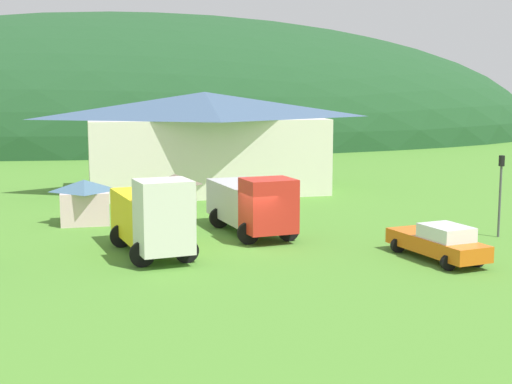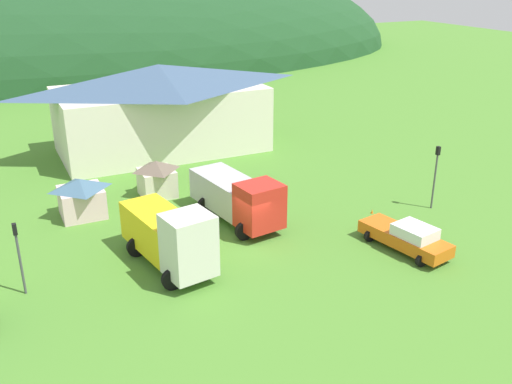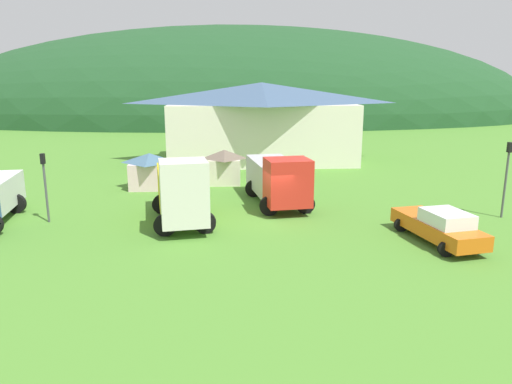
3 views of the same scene
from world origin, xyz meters
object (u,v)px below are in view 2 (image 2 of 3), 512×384
at_px(play_shed_cream, 157,178).
at_px(play_shed_pink, 81,197).
at_px(depot_building, 161,107).
at_px(crane_truck_red, 238,197).
at_px(traffic_light_east, 436,171).
at_px(flatbed_truck_yellow, 170,236).
at_px(traffic_cone_near_pickup, 384,238).
at_px(traffic_cone_mid_row, 372,213).
at_px(traffic_light_west, 18,251).
at_px(service_pickup_orange, 407,237).

distance_m(play_shed_cream, play_shed_pink, 5.39).
distance_m(depot_building, crane_truck_red, 16.28).
relative_size(depot_building, traffic_light_east, 4.26).
xyz_separation_m(flatbed_truck_yellow, traffic_cone_near_pickup, (12.26, -2.16, -1.83)).
bearing_deg(traffic_cone_mid_row, traffic_light_east, -13.82).
bearing_deg(crane_truck_red, play_shed_cream, -160.58).
xyz_separation_m(play_shed_cream, traffic_cone_mid_row, (11.50, -8.96, -1.30)).
height_order(flatbed_truck_yellow, traffic_light_west, traffic_light_west).
xyz_separation_m(traffic_cone_near_pickup, traffic_cone_mid_row, (1.48, 3.16, 0.00)).
relative_size(play_shed_pink, traffic_light_east, 0.68).
xyz_separation_m(depot_building, traffic_light_east, (12.08, -19.78, -1.16)).
relative_size(play_shed_pink, flatbed_truck_yellow, 0.40).
height_order(play_shed_cream, crane_truck_red, crane_truck_red).
bearing_deg(traffic_light_east, traffic_cone_mid_row, 166.18).
relative_size(flatbed_truck_yellow, service_pickup_orange, 1.28).
xyz_separation_m(service_pickup_orange, traffic_light_east, (5.38, 3.94, 1.76)).
bearing_deg(traffic_light_east, crane_truck_red, 163.44).
height_order(play_shed_cream, service_pickup_orange, play_shed_cream).
relative_size(service_pickup_orange, traffic_cone_mid_row, 10.39).
relative_size(play_shed_pink, service_pickup_orange, 0.51).
relative_size(play_shed_cream, traffic_light_east, 0.60).
distance_m(depot_building, traffic_light_east, 23.20).
distance_m(flatbed_truck_yellow, traffic_light_east, 17.76).
distance_m(play_shed_cream, flatbed_truck_yellow, 10.23).
distance_m(play_shed_cream, traffic_light_west, 13.34).
relative_size(crane_truck_red, service_pickup_orange, 1.37).
relative_size(crane_truck_red, traffic_light_east, 1.82).
bearing_deg(play_shed_cream, traffic_light_east, -32.67).
relative_size(service_pickup_orange, traffic_light_east, 1.33).
xyz_separation_m(depot_building, traffic_light_west, (-12.92, -19.16, -1.42)).
bearing_deg(depot_building, flatbed_truck_yellow, -105.99).
relative_size(play_shed_cream, service_pickup_orange, 0.45).
bearing_deg(traffic_light_east, traffic_cone_near_pickup, -158.39).
relative_size(play_shed_cream, traffic_light_west, 0.67).
xyz_separation_m(service_pickup_orange, traffic_cone_mid_row, (1.37, 4.92, -0.83)).
relative_size(traffic_light_west, traffic_light_east, 0.89).
height_order(play_shed_pink, traffic_light_east, traffic_light_east).
bearing_deg(depot_building, play_shed_pink, -128.26).
xyz_separation_m(traffic_light_east, traffic_cone_mid_row, (-4.01, 0.99, -2.59)).
bearing_deg(traffic_light_west, traffic_light_east, -1.41).
height_order(play_shed_pink, traffic_cone_near_pickup, play_shed_pink).
height_order(depot_building, play_shed_cream, depot_building).
bearing_deg(play_shed_pink, traffic_cone_mid_row, -24.87).
distance_m(depot_building, traffic_cone_near_pickup, 23.23).
height_order(depot_building, flatbed_truck_yellow, depot_building).
distance_m(flatbed_truck_yellow, traffic_light_west, 7.29).
bearing_deg(traffic_cone_near_pickup, traffic_cone_mid_row, 64.91).
bearing_deg(play_shed_cream, service_pickup_orange, -53.88).
distance_m(play_shed_pink, traffic_cone_near_pickup, 18.83).
xyz_separation_m(depot_building, play_shed_pink, (-8.69, -11.02, -2.46)).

